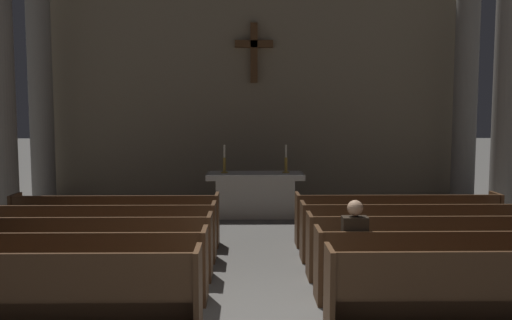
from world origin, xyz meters
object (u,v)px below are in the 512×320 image
at_px(pew_left_row_4, 102,232).
at_px(candlestick_left, 224,164).
at_px(pew_left_row_3, 85,247).
at_px(lone_worshipper, 353,248).
at_px(pew_right_row_4, 413,231).
at_px(pew_right_row_5, 397,219).
at_px(column_left_fourth, 40,81).
at_px(altar, 255,194).
at_px(pew_left_row_1, 33,291).
at_px(pew_right_row_3, 433,246).
at_px(column_right_third, 508,76).
at_px(pew_left_row_5, 117,220).
at_px(pew_right_row_1, 492,289).
at_px(candlestick_right, 286,164).
at_px(pew_left_row_2, 62,266).
at_px(pew_right_row_2, 458,264).
at_px(column_right_fourth, 466,82).
at_px(column_left_third, 0,76).

distance_m(pew_left_row_4, candlestick_left, 4.13).
xyz_separation_m(pew_left_row_3, lone_worshipper, (3.70, -0.92, 0.22)).
bearing_deg(pew_right_row_4, pew_right_row_5, 90.00).
bearing_deg(column_left_fourth, pew_left_row_4, -60.71).
bearing_deg(candlestick_left, altar, -0.00).
xyz_separation_m(altar, candlestick_left, (-0.70, 0.00, 0.68)).
relative_size(pew_left_row_1, pew_right_row_3, 1.00).
distance_m(column_right_third, lone_worshipper, 6.58).
xyz_separation_m(pew_left_row_5, pew_right_row_4, (5.04, -0.95, 0.00)).
bearing_deg(pew_left_row_5, column_right_third, 12.48).
height_order(pew_right_row_1, column_left_fourth, column_left_fourth).
relative_size(pew_left_row_4, pew_left_row_5, 1.00).
xyz_separation_m(pew_right_row_3, candlestick_right, (-1.82, 4.59, 0.73)).
height_order(pew_left_row_2, pew_right_row_4, same).
relative_size(pew_left_row_4, candlestick_right, 5.72).
bearing_deg(column_left_fourth, pew_right_row_5, -26.75).
bearing_deg(pew_right_row_2, candlestick_left, 120.17).
bearing_deg(pew_left_row_2, pew_right_row_1, -10.71).
bearing_deg(candlestick_left, pew_left_row_3, -111.65).
bearing_deg(candlestick_right, candlestick_left, 180.00).
distance_m(column_right_third, column_right_fourth, 2.20).
distance_m(pew_left_row_1, pew_left_row_2, 0.95).
xyz_separation_m(column_left_third, column_right_third, (10.51, 0.00, 0.00)).
xyz_separation_m(pew_right_row_5, candlestick_left, (-3.22, 2.68, 0.73)).
distance_m(column_right_fourth, candlestick_left, 6.38).
relative_size(pew_left_row_5, altar, 1.66).
bearing_deg(pew_left_row_2, column_right_fourth, 41.09).
bearing_deg(column_right_third, pew_left_row_1, -144.55).
bearing_deg(candlestick_right, column_right_third, -11.89).
relative_size(pew_left_row_3, column_right_third, 0.57).
bearing_deg(pew_left_row_1, column_left_fourth, 109.47).
relative_size(pew_left_row_1, pew_left_row_3, 1.00).
relative_size(pew_left_row_2, pew_right_row_3, 1.00).
height_order(pew_left_row_2, pew_right_row_3, same).
bearing_deg(pew_left_row_5, pew_right_row_4, -10.71).
bearing_deg(column_left_third, pew_right_row_1, -35.45).
bearing_deg(pew_right_row_5, pew_left_row_3, -159.27).
bearing_deg(pew_right_row_2, pew_left_row_4, 159.27).
xyz_separation_m(pew_right_row_1, column_right_third, (2.73, 5.54, 2.66)).
bearing_deg(lone_worshipper, pew_left_row_2, -179.40).
xyz_separation_m(column_left_fourth, column_right_fourth, (10.51, 0.00, 0.00)).
bearing_deg(pew_left_row_2, lone_worshipper, 0.60).
distance_m(pew_left_row_1, column_left_third, 6.72).
bearing_deg(pew_left_row_5, candlestick_left, 55.80).
bearing_deg(column_left_fourth, lone_worshipper, -46.36).
bearing_deg(column_left_third, pew_left_row_5, -32.18).
xyz_separation_m(pew_right_row_2, pew_right_row_3, (0.00, 0.95, 0.00)).
bearing_deg(pew_left_row_5, altar, 46.74).
distance_m(column_left_fourth, altar, 5.99).
xyz_separation_m(pew_left_row_1, pew_left_row_5, (0.00, 3.82, 0.00)).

